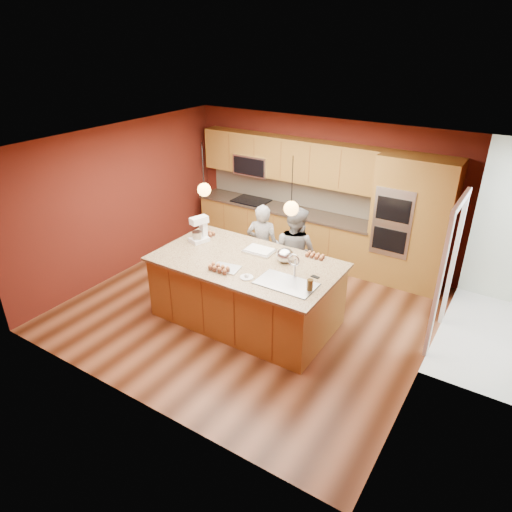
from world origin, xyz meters
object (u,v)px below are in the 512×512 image
Objects in this scene: mixing_bowl at (285,255)px; stand_mixer at (199,231)px; island at (247,290)px; person_right at (295,253)px; person_left at (262,247)px.

stand_mixer is at bearing -176.34° from mixing_bowl.
mixing_bowl is at bearing 30.45° from island.
person_right is at bearing 51.16° from stand_mixer.
mixing_bowl is at bearing 122.23° from person_left.
island is 1.83× the size of person_left.
person_left is at bearing 69.51° from stand_mixer.
person_left is 0.63m from person_right.
island is 1.73× the size of person_right.
mixing_bowl is (0.22, -0.74, 0.32)m from person_right.
mixing_bowl is at bearing 21.94° from stand_mixer.
person_right is at bearing 106.80° from mixing_bowl.
person_left is at bearing 138.82° from mixing_bowl.
person_right is (0.63, 0.00, 0.04)m from person_left.
island is 1.26m from stand_mixer.
person_right is (0.26, 1.03, 0.28)m from island.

